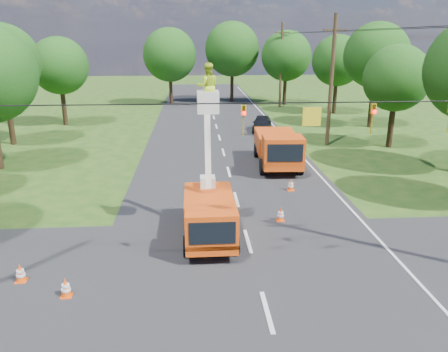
{
  "coord_description": "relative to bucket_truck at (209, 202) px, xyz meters",
  "views": [
    {
      "loc": [
        -2.18,
        -11.64,
        8.27
      ],
      "look_at": [
        -0.93,
        6.13,
        2.6
      ],
      "focal_mm": 35.0,
      "sensor_mm": 36.0,
      "label": 1
    }
  ],
  "objects": [
    {
      "name": "ground",
      "position": [
        1.59,
        14.44,
        -1.62
      ],
      "size": [
        140.0,
        140.0,
        0.0
      ],
      "primitive_type": "plane",
      "color": "#1F4514",
      "rests_on": "ground"
    },
    {
      "name": "road_main",
      "position": [
        1.59,
        14.44,
        -1.62
      ],
      "size": [
        12.0,
        100.0,
        0.06
      ],
      "primitive_type": "cube",
      "color": "black",
      "rests_on": "ground"
    },
    {
      "name": "road_cross",
      "position": [
        1.59,
        -3.56,
        -1.62
      ],
      "size": [
        56.0,
        10.0,
        0.07
      ],
      "primitive_type": "cube",
      "color": "black",
      "rests_on": "ground"
    },
    {
      "name": "edge_line",
      "position": [
        7.19,
        14.44,
        -1.62
      ],
      "size": [
        0.12,
        90.0,
        0.02
      ],
      "primitive_type": "cube",
      "color": "silver",
      "rests_on": "ground"
    },
    {
      "name": "bucket_truck",
      "position": [
        0.0,
        0.0,
        0.0
      ],
      "size": [
        2.22,
        5.51,
        7.33
      ],
      "rotation": [
        0.0,
        0.0,
        0.0
      ],
      "color": "red",
      "rests_on": "ground"
    },
    {
      "name": "second_truck",
      "position": [
        4.95,
        10.59,
        -0.31
      ],
      "size": [
        2.98,
        6.85,
        2.51
      ],
      "rotation": [
        0.0,
        0.0,
        -0.05
      ],
      "color": "red",
      "rests_on": "ground"
    },
    {
      "name": "ground_worker",
      "position": [
        -0.37,
        -1.24,
        -0.68
      ],
      "size": [
        0.81,
        0.74,
        1.87
      ],
      "primitive_type": "imported",
      "rotation": [
        0.0,
        0.0,
        0.57
      ],
      "color": "orange",
      "rests_on": "ground"
    },
    {
      "name": "distant_car",
      "position": [
        5.7,
        22.22,
        -0.91
      ],
      "size": [
        2.47,
        4.41,
        1.42
      ],
      "primitive_type": "imported",
      "rotation": [
        0.0,
        0.0,
        -0.2
      ],
      "color": "black",
      "rests_on": "ground"
    },
    {
      "name": "traffic_cone_2",
      "position": [
        3.38,
        1.5,
        -1.26
      ],
      "size": [
        0.38,
        0.38,
        0.71
      ],
      "color": "#F74E0D",
      "rests_on": "ground"
    },
    {
      "name": "traffic_cone_3",
      "position": [
        4.8,
        5.69,
        -1.26
      ],
      "size": [
        0.38,
        0.38,
        0.71
      ],
      "color": "#F74E0D",
      "rests_on": "ground"
    },
    {
      "name": "traffic_cone_4",
      "position": [
        -4.94,
        -4.22,
        -1.26
      ],
      "size": [
        0.38,
        0.38,
        0.71
      ],
      "color": "#F74E0D",
      "rests_on": "ground"
    },
    {
      "name": "traffic_cone_5",
      "position": [
        -6.79,
        -3.15,
        -1.26
      ],
      "size": [
        0.38,
        0.38,
        0.71
      ],
      "color": "#F74E0D",
      "rests_on": "ground"
    },
    {
      "name": "traffic_cone_7",
      "position": [
        6.01,
        10.93,
        -1.26
      ],
      "size": [
        0.38,
        0.38,
        0.71
      ],
      "color": "#F74E0D",
      "rests_on": "ground"
    },
    {
      "name": "pole_right_mid",
      "position": [
        10.09,
        16.44,
        3.49
      ],
      "size": [
        1.8,
        0.3,
        10.0
      ],
      "color": "#4C3823",
      "rests_on": "ground"
    },
    {
      "name": "pole_right_far",
      "position": [
        10.09,
        36.44,
        3.49
      ],
      "size": [
        1.8,
        0.3,
        10.0
      ],
      "color": "#4C3823",
      "rests_on": "ground"
    },
    {
      "name": "signal_span",
      "position": [
        3.81,
        -3.57,
        4.26
      ],
      "size": [
        18.0,
        0.29,
        1.07
      ],
      "color": "black",
      "rests_on": "ground"
    },
    {
      "name": "tree_left_e",
      "position": [
        -15.21,
        18.44,
        4.87
      ],
      "size": [
        5.8,
        5.8,
        9.41
      ],
      "color": "#382616",
      "rests_on": "ground"
    },
    {
      "name": "tree_left_f",
      "position": [
        -13.21,
        26.44,
        4.07
      ],
      "size": [
        5.4,
        5.4,
        8.4
      ],
      "color": "#382616",
      "rests_on": "ground"
    },
    {
      "name": "tree_right_c",
      "position": [
        14.79,
        15.44,
        3.69
      ],
      "size": [
        5.0,
        5.0,
        7.83
      ],
      "color": "#382616",
      "rests_on": "ground"
    },
    {
      "name": "tree_right_d",
      "position": [
        16.39,
        23.44,
        5.06
      ],
      "size": [
        6.0,
        6.0,
        9.7
      ],
      "color": "#382616",
      "rests_on": "ground"
    },
    {
      "name": "tree_right_e",
      "position": [
        15.39,
        31.44,
        4.19
      ],
      "size": [
        5.6,
        5.6,
        8.63
      ],
      "color": "#382616",
      "rests_on": "ground"
    },
    {
      "name": "tree_far_a",
      "position": [
        -3.41,
        39.44,
        4.57
      ],
      "size": [
        6.6,
        6.6,
        9.5
      ],
      "color": "#382616",
      "rests_on": "ground"
    },
    {
      "name": "tree_far_b",
      "position": [
        4.59,
        41.44,
        5.19
      ],
      "size": [
        7.0,
        7.0,
        10.32
      ],
      "color": "#382616",
      "rests_on": "ground"
    },
    {
      "name": "tree_far_c",
      "position": [
        11.09,
        38.44,
        4.44
      ],
      "size": [
        6.2,
        6.2,
        9.18
      ],
      "color": "#382616",
      "rests_on": "ground"
    }
  ]
}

